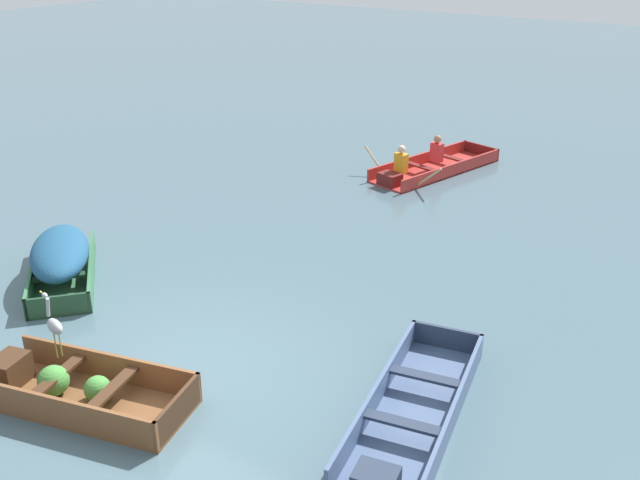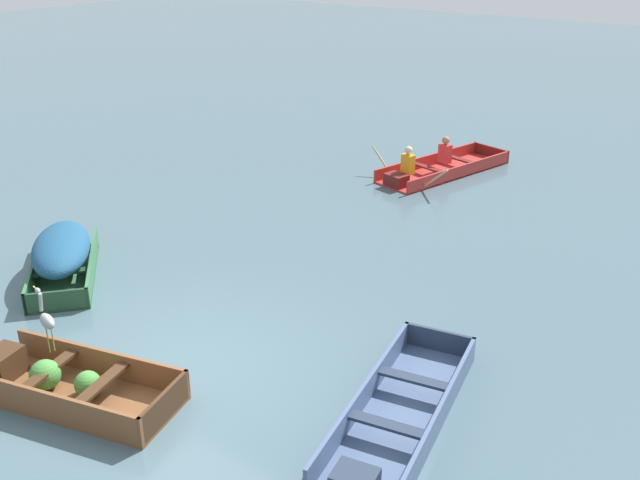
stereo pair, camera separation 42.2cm
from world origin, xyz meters
name	(u,v)px [view 1 (the left image)]	position (x,y,z in m)	size (l,w,h in m)	color
ground_plane	(189,375)	(0.00, 0.00, 0.00)	(80.00, 80.00, 0.00)	#47606B
dinghy_wooden_brown_foreground	(75,389)	(-0.78, -1.17, 0.17)	(2.79, 1.63, 0.43)	brown
skiff_slate_blue_near_moored	(411,416)	(2.87, 0.69, 0.12)	(1.56, 3.35, 0.36)	#475B7F
skiff_green_mid_moored	(61,256)	(-3.59, 0.87, 0.43)	(2.49, 2.36, 0.79)	#387047
rowboat_red_with_crew	(430,167)	(-0.94, 9.22, 0.16)	(2.41, 3.71, 0.88)	#AD2D28
heron_on_dinghy	(54,324)	(-1.19, -1.03, 0.89)	(0.46, 0.21, 0.84)	olive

